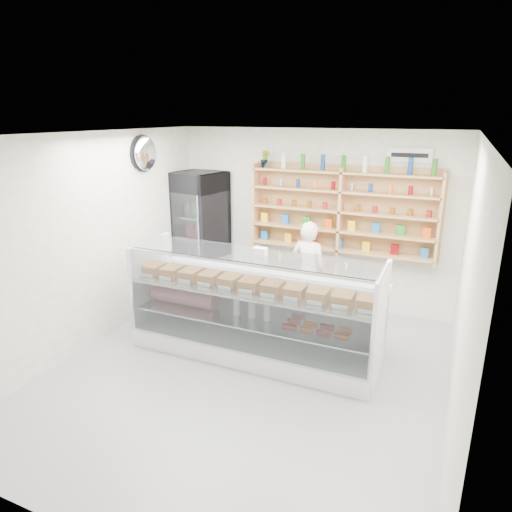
% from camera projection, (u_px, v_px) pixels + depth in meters
% --- Properties ---
extents(room, '(5.00, 5.00, 5.00)m').
position_uv_depth(room, '(245.00, 264.00, 5.10)').
color(room, '#9B9A9E').
rests_on(room, ground).
extents(display_counter, '(3.17, 0.95, 1.38)m').
position_uv_depth(display_counter, '(254.00, 327.00, 5.88)').
color(display_counter, white).
rests_on(display_counter, floor).
extents(shop_worker, '(0.60, 0.45, 1.52)m').
position_uv_depth(shop_worker, '(308.00, 271.00, 6.82)').
color(shop_worker, white).
rests_on(shop_worker, floor).
extents(drinks_cooler, '(0.88, 0.87, 2.09)m').
position_uv_depth(drinks_cooler, '(201.00, 234.00, 7.78)').
color(drinks_cooler, black).
rests_on(drinks_cooler, floor).
extents(wall_shelving, '(2.84, 0.28, 1.33)m').
position_uv_depth(wall_shelving, '(341.00, 211.00, 6.89)').
color(wall_shelving, tan).
rests_on(wall_shelving, back_wall).
extents(potted_plant, '(0.15, 0.12, 0.27)m').
position_uv_depth(potted_plant, '(265.00, 159.00, 7.15)').
color(potted_plant, '#1E6626').
rests_on(potted_plant, wall_shelving).
extents(security_mirror, '(0.15, 0.50, 0.50)m').
position_uv_depth(security_mirror, '(146.00, 153.00, 6.67)').
color(security_mirror, silver).
rests_on(security_mirror, left_wall).
extents(wall_sign, '(0.62, 0.03, 0.20)m').
position_uv_depth(wall_sign, '(410.00, 155.00, 6.40)').
color(wall_sign, white).
rests_on(wall_sign, back_wall).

